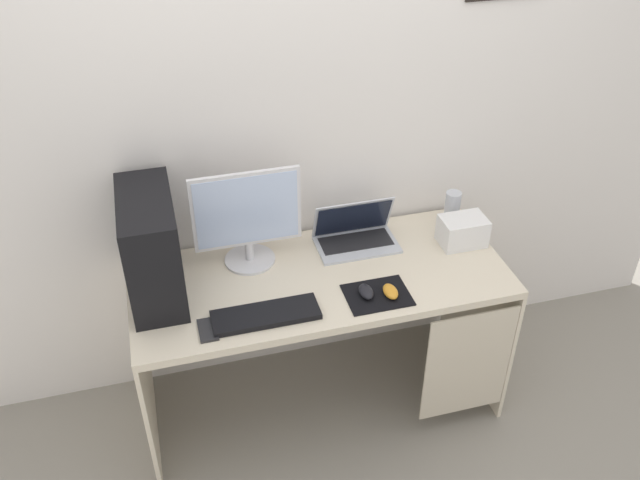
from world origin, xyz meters
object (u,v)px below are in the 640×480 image
(keyboard, at_px, (266,315))
(mouse_right, at_px, (390,291))
(monitor, at_px, (247,219))
(projector, at_px, (463,231))
(mouse_left, at_px, (366,292))
(cell_phone, at_px, (208,330))
(pc_tower, at_px, (152,247))
(speaker, at_px, (452,208))
(laptop, at_px, (355,235))

(keyboard, xyz_separation_m, mouse_right, (0.51, -0.00, 0.01))
(monitor, distance_m, projector, 0.96)
(keyboard, height_order, mouse_left, mouse_left)
(mouse_right, height_order, cell_phone, mouse_right)
(projector, relative_size, mouse_left, 2.08)
(monitor, height_order, mouse_left, monitor)
(pc_tower, relative_size, mouse_right, 4.85)
(pc_tower, relative_size, speaker, 2.83)
(speaker, height_order, projector, speaker)
(pc_tower, xyz_separation_m, cell_phone, (0.16, -0.29, -0.21))
(laptop, bearing_deg, speaker, 4.12)
(mouse_right, xyz_separation_m, cell_phone, (-0.74, -0.01, -0.02))
(mouse_left, relative_size, mouse_right, 1.00)
(laptop, height_order, mouse_right, laptop)
(projector, bearing_deg, pc_tower, 179.20)
(laptop, xyz_separation_m, speaker, (0.48, 0.03, 0.04))
(speaker, distance_m, mouse_right, 0.62)
(projector, bearing_deg, keyboard, -164.72)
(monitor, bearing_deg, laptop, 1.62)
(keyboard, height_order, cell_phone, keyboard)
(pc_tower, distance_m, speaker, 1.37)
(laptop, height_order, cell_phone, laptop)
(projector, bearing_deg, cell_phone, -166.78)
(laptop, bearing_deg, cell_phone, -150.72)
(cell_phone, bearing_deg, laptop, 29.28)
(pc_tower, height_order, monitor, monitor)
(speaker, bearing_deg, mouse_left, -144.02)
(monitor, height_order, projector, monitor)
(laptop, relative_size, projector, 1.80)
(cell_phone, bearing_deg, keyboard, 4.36)
(keyboard, relative_size, cell_phone, 3.23)
(pc_tower, bearing_deg, speaker, 5.96)
(laptop, distance_m, keyboard, 0.62)
(cell_phone, bearing_deg, mouse_left, 3.32)
(pc_tower, bearing_deg, keyboard, -35.51)
(pc_tower, xyz_separation_m, projector, (1.33, -0.02, -0.15))
(keyboard, bearing_deg, pc_tower, 144.49)
(keyboard, xyz_separation_m, mouse_left, (0.42, 0.02, 0.01))
(mouse_left, bearing_deg, pc_tower, 162.30)
(pc_tower, distance_m, projector, 1.34)
(speaker, height_order, cell_phone, speaker)
(speaker, bearing_deg, cell_phone, -159.95)
(projector, bearing_deg, laptop, 164.69)
(mouse_left, distance_m, mouse_right, 0.10)
(laptop, xyz_separation_m, projector, (0.46, -0.13, 0.02))
(pc_tower, xyz_separation_m, mouse_right, (0.90, -0.28, -0.20))
(monitor, relative_size, keyboard, 1.08)
(mouse_right, bearing_deg, monitor, 143.35)
(speaker, height_order, keyboard, speaker)
(pc_tower, bearing_deg, mouse_right, -17.39)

